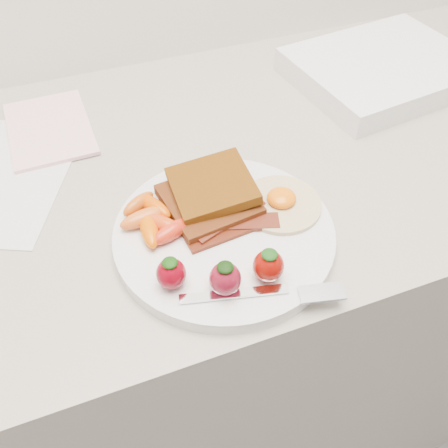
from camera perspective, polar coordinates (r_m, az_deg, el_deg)
name	(u,v)px	position (r m, az deg, el deg)	size (l,w,h in m)	color
counter	(209,325)	(1.07, -1.69, -11.47)	(2.00, 0.60, 0.90)	gray
plate	(224,235)	(0.61, 0.00, -1.21)	(0.27, 0.27, 0.02)	white
toast_lower	(209,201)	(0.63, -1.73, 2.64)	(0.11, 0.11, 0.01)	#391505
toast_upper	(212,186)	(0.63, -1.38, 4.41)	(0.10, 0.10, 0.01)	#4B2408
fried_egg	(281,202)	(0.63, 6.51, 2.47)	(0.12, 0.12, 0.02)	beige
bacon_strips	(231,224)	(0.61, 0.77, 0.03)	(0.12, 0.07, 0.01)	black
baby_carrots	(154,219)	(0.61, -8.05, 0.53)	(0.09, 0.10, 0.02)	#D95B1C
strawberries	(224,272)	(0.54, 0.00, -5.55)	(0.14, 0.06, 0.04)	maroon
fork	(274,293)	(0.55, 5.75, -7.87)	(0.18, 0.07, 0.00)	white
notepad	(49,128)	(0.83, -19.34, 10.28)	(0.12, 0.18, 0.01)	#F6BCC4
appliance	(383,69)	(0.94, 17.71, 16.53)	(0.29, 0.23, 0.04)	white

